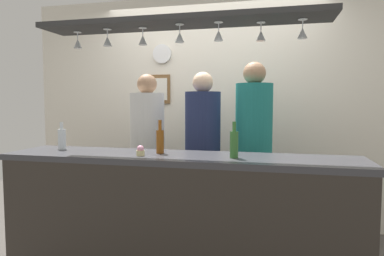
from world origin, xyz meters
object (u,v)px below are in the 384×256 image
cupcake (140,151)px  bottle_beer_amber_tall (160,140)px  person_left_white_patterned_shirt (148,141)px  bottle_beer_green_import (234,143)px  picture_frame_lower_pair (256,99)px  bottle_soda_clear (62,138)px  picture_frame_caricature (159,89)px  person_middle_navy_shirt (203,142)px  wall_clock (162,54)px  person_right_teal_shirt (254,137)px

cupcake → bottle_beer_amber_tall: bearing=55.1°
person_left_white_patterned_shirt → bottle_beer_green_import: 1.23m
bottle_beer_amber_tall → picture_frame_lower_pair: size_ratio=0.87×
bottle_soda_clear → picture_frame_caricature: bearing=72.9°
person_left_white_patterned_shirt → cupcake: bearing=-72.6°
person_middle_navy_shirt → bottle_soda_clear: (-1.07, -0.67, 0.08)m
person_middle_navy_shirt → picture_frame_caricature: 1.08m
cupcake → picture_frame_caricature: (-0.36, 1.50, 0.51)m
cupcake → wall_clock: wall_clock is taller
bottle_beer_amber_tall → cupcake: bearing=-124.9°
person_left_white_patterned_shirt → picture_frame_lower_pair: bearing=32.8°
bottle_soda_clear → bottle_beer_amber_tall: bottle_beer_amber_tall is taller
person_left_white_patterned_shirt → picture_frame_lower_pair: 1.29m
bottle_beer_green_import → bottle_beer_amber_tall: size_ratio=1.00×
bottle_beer_amber_tall → cupcake: (-0.10, -0.15, -0.06)m
bottle_soda_clear → picture_frame_caricature: size_ratio=0.68×
person_middle_navy_shirt → bottle_soda_clear: size_ratio=7.29×
person_left_white_patterned_shirt → picture_frame_caricature: bearing=98.4°
bottle_soda_clear → person_middle_navy_shirt: bearing=32.1°
person_left_white_patterned_shirt → cupcake: (0.26, -0.84, 0.02)m
picture_frame_caricature → wall_clock: (0.04, -0.01, 0.41)m
picture_frame_lower_pair → picture_frame_caricature: size_ratio=0.88×
bottle_beer_green_import → cupcake: bottle_beer_green_import is taller
bottle_beer_green_import → bottle_beer_amber_tall: 0.59m
picture_frame_caricature → wall_clock: bearing=-9.2°
cupcake → wall_clock: size_ratio=0.35×
cupcake → bottle_beer_green_import: bearing=5.1°
person_right_teal_shirt → picture_frame_caricature: size_ratio=5.17×
picture_frame_lower_pair → person_right_teal_shirt: bearing=-88.8°
person_right_teal_shirt → wall_clock: size_ratio=8.00×
wall_clock → person_right_teal_shirt: bearing=-30.8°
person_middle_navy_shirt → bottle_beer_amber_tall: 0.72m
person_middle_navy_shirt → bottle_beer_green_import: (0.39, -0.78, 0.09)m
bottle_soda_clear → wall_clock: (0.45, 1.33, 0.87)m
bottle_soda_clear → bottle_beer_green_import: size_ratio=0.88×
bottle_soda_clear → person_right_teal_shirt: bearing=23.4°
bottle_beer_green_import → picture_frame_caricature: size_ratio=0.76×
bottle_beer_amber_tall → wall_clock: 1.66m
bottle_beer_amber_tall → cupcake: size_ratio=3.33×
bottle_beer_green_import → wall_clock: bearing=125.1°
person_left_white_patterned_shirt → picture_frame_lower_pair: size_ratio=5.56×
bottle_beer_amber_tall → bottle_beer_green_import: bearing=-8.4°
bottle_soda_clear → wall_clock: size_ratio=1.05×
picture_frame_lower_pair → bottle_beer_amber_tall: bearing=-116.1°
picture_frame_caricature → person_middle_navy_shirt: bearing=-45.2°
person_middle_navy_shirt → person_left_white_patterned_shirt: bearing=180.0°
person_right_teal_shirt → wall_clock: bearing=149.2°
bottle_beer_amber_tall → picture_frame_caricature: picture_frame_caricature is taller
bottle_soda_clear → bottle_beer_amber_tall: size_ratio=0.88×
bottle_soda_clear → bottle_beer_green_import: 1.46m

